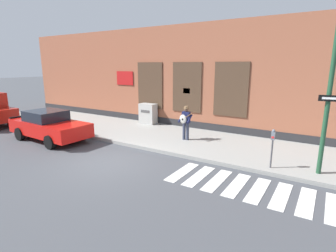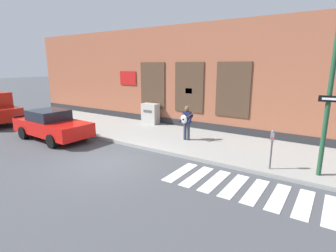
% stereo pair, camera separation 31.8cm
% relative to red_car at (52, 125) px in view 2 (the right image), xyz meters
% --- Properties ---
extents(ground_plane, '(160.00, 160.00, 0.00)m').
position_rel_red_car_xyz_m(ground_plane, '(4.89, -0.73, -0.77)').
color(ground_plane, '#424449').
extents(sidewalk, '(28.00, 4.55, 0.16)m').
position_rel_red_car_xyz_m(sidewalk, '(4.89, 3.53, -0.69)').
color(sidewalk, gray).
rests_on(sidewalk, ground).
extents(building_backdrop, '(28.00, 4.06, 6.07)m').
position_rel_red_car_xyz_m(building_backdrop, '(4.89, 7.80, 2.26)').
color(building_backdrop, '#99563D').
rests_on(building_backdrop, ground).
extents(crosswalk, '(5.78, 1.90, 0.01)m').
position_rel_red_car_xyz_m(crosswalk, '(10.53, -0.05, -0.76)').
color(crosswalk, silver).
rests_on(crosswalk, ground).
extents(red_car, '(4.66, 2.10, 1.53)m').
position_rel_red_car_xyz_m(red_car, '(0.00, 0.00, 0.00)').
color(red_car, red).
rests_on(red_car, ground).
extents(busker, '(0.72, 0.54, 1.68)m').
position_rel_red_car_xyz_m(busker, '(6.17, 3.28, 0.35)').
color(busker, '#33384C').
rests_on(busker, sidewalk).
extents(parking_meter, '(0.13, 0.11, 1.44)m').
position_rel_red_car_xyz_m(parking_meter, '(10.54, 1.68, 0.33)').
color(parking_meter, '#47474C').
rests_on(parking_meter, sidewalk).
extents(utility_box, '(1.07, 0.62, 1.27)m').
position_rel_red_car_xyz_m(utility_box, '(2.36, 5.35, 0.02)').
color(utility_box, '#ADADA8').
rests_on(utility_box, sidewalk).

